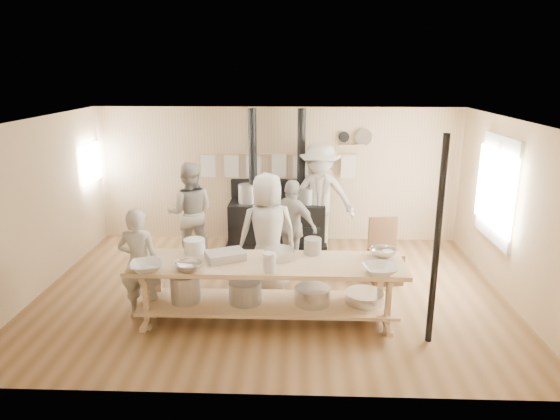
% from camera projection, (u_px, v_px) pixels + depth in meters
% --- Properties ---
extents(ground, '(7.00, 7.00, 0.00)m').
position_uv_depth(ground, '(271.00, 292.00, 7.64)').
color(ground, brown).
rests_on(ground, ground).
extents(room_shell, '(7.00, 7.00, 7.00)m').
position_uv_depth(room_shell, '(271.00, 189.00, 7.19)').
color(room_shell, tan).
rests_on(room_shell, ground).
extents(window_right, '(0.09, 1.50, 1.65)m').
position_uv_depth(window_right, '(497.00, 189.00, 7.68)').
color(window_right, beige).
rests_on(window_right, ground).
extents(left_opening, '(0.00, 0.90, 0.90)m').
position_uv_depth(left_opening, '(91.00, 163.00, 9.24)').
color(left_opening, white).
rests_on(left_opening, ground).
extents(stove, '(1.90, 0.75, 2.60)m').
position_uv_depth(stove, '(277.00, 219.00, 9.53)').
color(stove, black).
rests_on(stove, ground).
extents(towel_rail, '(3.00, 0.04, 0.47)m').
position_uv_depth(towel_rail, '(278.00, 163.00, 9.52)').
color(towel_rail, tan).
rests_on(towel_rail, ground).
extents(back_wall_shelf, '(0.63, 0.14, 0.32)m').
position_uv_depth(back_wall_shelf, '(355.00, 140.00, 9.38)').
color(back_wall_shelf, tan).
rests_on(back_wall_shelf, ground).
extents(prep_table, '(3.60, 0.90, 0.85)m').
position_uv_depth(prep_table, '(267.00, 285.00, 6.63)').
color(prep_table, tan).
rests_on(prep_table, ground).
extents(support_post, '(0.08, 0.08, 2.60)m').
position_uv_depth(support_post, '(437.00, 243.00, 5.91)').
color(support_post, black).
rests_on(support_post, ground).
extents(cook_far_left, '(0.58, 0.40, 1.55)m').
position_uv_depth(cook_far_left, '(139.00, 264.00, 6.67)').
color(cook_far_left, '#A0988D').
rests_on(cook_far_left, ground).
extents(cook_left, '(0.92, 0.75, 1.77)m').
position_uv_depth(cook_left, '(190.00, 213.00, 8.65)').
color(cook_left, '#A0988D').
rests_on(cook_left, ground).
extents(cook_center, '(1.02, 0.81, 1.82)m').
position_uv_depth(cook_center, '(268.00, 233.00, 7.51)').
color(cook_center, '#A0988D').
rests_on(cook_center, ground).
extents(cook_right, '(0.98, 0.82, 1.57)m').
position_uv_depth(cook_right, '(292.00, 227.00, 8.21)').
color(cook_right, '#A0988D').
rests_on(cook_right, ground).
extents(cook_by_window, '(1.39, 0.91, 2.01)m').
position_uv_depth(cook_by_window, '(320.00, 197.00, 9.21)').
color(cook_by_window, '#A0988D').
rests_on(cook_by_window, ground).
extents(chair, '(0.54, 0.54, 1.01)m').
position_uv_depth(chair, '(385.00, 263.00, 7.97)').
color(chair, brown).
rests_on(chair, ground).
extents(bowl_white_a, '(0.50, 0.50, 0.10)m').
position_uv_depth(bowl_white_a, '(147.00, 266.00, 6.26)').
color(bowl_white_a, white).
rests_on(bowl_white_a, prep_table).
extents(bowl_steel_a, '(0.49, 0.49, 0.11)m').
position_uv_depth(bowl_steel_a, '(189.00, 267.00, 6.24)').
color(bowl_steel_a, silver).
rests_on(bowl_steel_a, prep_table).
extents(bowl_white_b, '(0.49, 0.49, 0.10)m').
position_uv_depth(bowl_white_b, '(380.00, 270.00, 6.16)').
color(bowl_white_b, white).
rests_on(bowl_white_b, prep_table).
extents(bowl_steel_b, '(0.40, 0.40, 0.11)m').
position_uv_depth(bowl_steel_b, '(383.00, 252.00, 6.72)').
color(bowl_steel_b, silver).
rests_on(bowl_steel_b, prep_table).
extents(roasting_pan, '(0.59, 0.51, 0.11)m').
position_uv_depth(roasting_pan, '(225.00, 255.00, 6.61)').
color(roasting_pan, '#B2B2B7').
rests_on(roasting_pan, prep_table).
extents(mixing_bowl_large, '(0.48, 0.48, 0.13)m').
position_uv_depth(mixing_bowl_large, '(279.00, 254.00, 6.64)').
color(mixing_bowl_large, silver).
rests_on(mixing_bowl_large, prep_table).
extents(bucket_galv, '(0.30, 0.30, 0.22)m').
position_uv_depth(bucket_galv, '(313.00, 246.00, 6.81)').
color(bucket_galv, gray).
rests_on(bucket_galv, prep_table).
extents(deep_bowl_enamel, '(0.31, 0.31, 0.18)m').
position_uv_depth(deep_bowl_enamel, '(195.00, 246.00, 6.87)').
color(deep_bowl_enamel, white).
rests_on(deep_bowl_enamel, prep_table).
extents(pitcher, '(0.16, 0.16, 0.25)m').
position_uv_depth(pitcher, '(269.00, 263.00, 6.19)').
color(pitcher, white).
rests_on(pitcher, prep_table).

